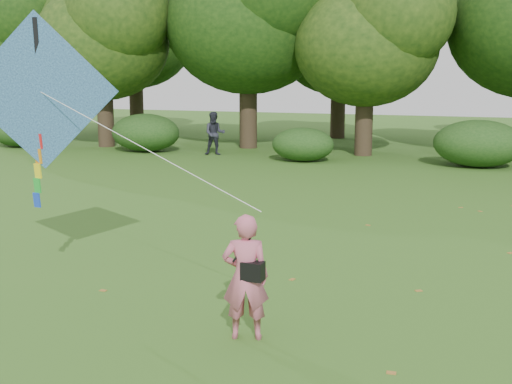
% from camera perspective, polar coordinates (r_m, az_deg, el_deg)
% --- Properties ---
extents(ground, '(100.00, 100.00, 0.00)m').
position_cam_1_polar(ground, '(10.28, -1.68, -10.32)').
color(ground, '#265114').
rests_on(ground, ground).
extents(man_kite_flyer, '(0.75, 0.61, 1.78)m').
position_cam_1_polar(man_kite_flyer, '(8.92, -0.94, -7.55)').
color(man_kite_flyer, '#C15A71').
rests_on(man_kite_flyer, ground).
extents(bystander_left, '(1.17, 1.06, 1.97)m').
position_cam_1_polar(bystander_left, '(29.30, -3.70, 5.21)').
color(bystander_left, '#272834').
rests_on(bystander_left, ground).
extents(crossbody_bag, '(0.43, 0.20, 0.71)m').
position_cam_1_polar(crossbody_bag, '(8.82, -0.31, -6.97)').
color(crossbody_bag, black).
rests_on(crossbody_bag, ground).
extents(flying_kite, '(5.64, 1.62, 3.34)m').
position_cam_1_polar(flying_kite, '(11.53, -18.64, 8.26)').
color(flying_kite, '#24659F').
rests_on(flying_kite, ground).
extents(tree_line, '(54.70, 15.30, 9.48)m').
position_cam_1_polar(tree_line, '(31.89, 17.50, 13.49)').
color(tree_line, '#3A2D1E').
rests_on(tree_line, ground).
extents(shrub_band, '(39.15, 3.22, 1.88)m').
position_cam_1_polar(shrub_band, '(26.99, 11.20, 4.31)').
color(shrub_band, '#264919').
rests_on(shrub_band, ground).
extents(fallen_leaves, '(8.16, 11.80, 0.01)m').
position_cam_1_polar(fallen_leaves, '(13.61, 10.63, -5.25)').
color(fallen_leaves, olive).
rests_on(fallen_leaves, ground).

